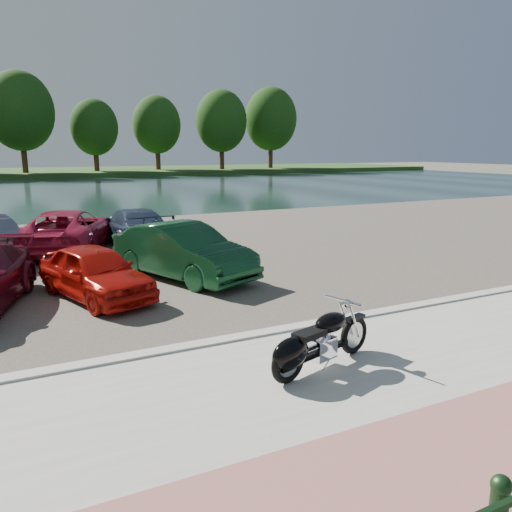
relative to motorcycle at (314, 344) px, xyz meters
The scene contains 13 objects.
ground 1.05m from the motorcycle, 10.70° to the right, with size 200.00×200.00×0.00m, color #595447.
promenade 1.54m from the motorcycle, 53.13° to the right, with size 60.00×6.00×0.10m, color #A9A69F.
pink_path 2.84m from the motorcycle, 71.85° to the right, with size 60.00×2.00×0.01m, color #A45E5C.
kerb 2.09m from the motorcycle, 64.54° to the left, with size 60.00×0.30×0.14m, color #A9A69F.
parking_lot 10.88m from the motorcycle, 85.39° to the left, with size 60.00×18.00×0.04m, color #443F37.
river 39.85m from the motorcycle, 88.74° to the left, with size 120.00×40.00×0.00m, color #1B3130.
far_bank 71.84m from the motorcycle, 89.30° to the left, with size 120.00×24.00×0.60m, color #254518.
far_trees 66.20m from the motorcycle, 85.44° to the left, with size 70.25×10.68×12.52m.
motorcycle is the anchor object (origin of this frame).
car_4 6.39m from the motorcycle, 112.59° to the left, with size 1.52×3.78×1.29m, color #B2130B.
car_5 6.82m from the motorcycle, 89.59° to the left, with size 1.61×4.62×1.52m, color #103E1F.
car_10 12.37m from the motorcycle, 101.43° to the left, with size 2.46×5.35×1.49m, color #AF1D3F.
car_11 12.47m from the motorcycle, 90.15° to the left, with size 1.93×4.75×1.38m, color #293650.
Camera 1 is at (-4.98, -6.10, 3.59)m, focal length 35.00 mm.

